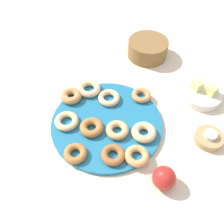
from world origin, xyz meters
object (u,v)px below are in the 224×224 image
(candle_holder, at_px, (209,138))
(fruit_bowl, at_px, (201,95))
(donut_2, at_px, (75,153))
(donut_0, at_px, (109,98))
(donut_1, at_px, (67,121))
(basket, at_px, (148,49))
(apple, at_px, (164,178))
(melon_chunk_left, at_px, (197,85))
(tealight, at_px, (211,135))
(donut_9, at_px, (89,89))
(donut_10, at_px, (71,96))
(donut_plate, at_px, (107,123))
(donut_8, at_px, (137,156))
(melon_chunk_right, at_px, (212,90))
(donut_7, at_px, (144,132))
(donut_6, at_px, (141,95))
(donut_5, at_px, (92,127))
(donut_3, at_px, (117,130))
(donut_4, at_px, (113,155))

(candle_holder, height_order, fruit_bowl, fruit_bowl)
(donut_2, bearing_deg, donut_0, 106.17)
(donut_1, distance_m, candle_holder, 0.50)
(basket, bearing_deg, apple, -50.76)
(donut_0, bearing_deg, melon_chunk_left, 47.15)
(tealight, bearing_deg, donut_9, -167.98)
(donut_10, relative_size, apple, 1.13)
(donut_plate, xyz_separation_m, donut_0, (-0.06, 0.09, 0.02))
(donut_9, relative_size, basket, 0.51)
(donut_8, distance_m, donut_9, 0.35)
(melon_chunk_left, height_order, melon_chunk_right, same)
(donut_7, xyz_separation_m, candle_holder, (0.18, 0.13, -0.01))
(donut_2, distance_m, candle_holder, 0.46)
(donut_8, relative_size, donut_10, 0.97)
(donut_0, distance_m, donut_6, 0.13)
(basket, relative_size, apple, 2.48)
(donut_10, distance_m, basket, 0.43)
(apple, bearing_deg, candle_holder, 80.98)
(donut_8, bearing_deg, tealight, 56.60)
(donut_1, relative_size, melon_chunk_right, 2.40)
(donut_1, xyz_separation_m, donut_6, (0.13, 0.28, -0.00))
(donut_plate, height_order, donut_2, donut_2)
(donut_5, relative_size, donut_7, 0.97)
(donut_1, xyz_separation_m, donut_10, (-0.07, 0.09, 0.00))
(donut_3, xyz_separation_m, donut_7, (0.08, 0.05, 0.00))
(tealight, relative_size, melon_chunk_left, 1.22)
(donut_plate, height_order, donut_3, donut_3)
(melon_chunk_right, bearing_deg, donut_9, -143.88)
(donut_0, height_order, basket, basket)
(donut_plate, xyz_separation_m, candle_holder, (0.32, 0.18, 0.01))
(donut_7, height_order, melon_chunk_right, melon_chunk_right)
(donut_0, height_order, donut_10, donut_10)
(donut_4, xyz_separation_m, fruit_bowl, (0.09, 0.44, -0.01))
(melon_chunk_right, bearing_deg, donut_10, -138.91)
(donut_7, bearing_deg, donut_0, 166.66)
(donut_2, relative_size, melon_chunk_left, 2.15)
(donut_0, relative_size, donut_7, 0.98)
(donut_9, bearing_deg, tealight, 12.02)
(donut_1, relative_size, basket, 0.48)
(fruit_bowl, distance_m, melon_chunk_left, 0.04)
(candle_holder, relative_size, melon_chunk_right, 2.71)
(melon_chunk_left, xyz_separation_m, apple, (0.11, -0.40, -0.02))
(candle_holder, relative_size, melon_chunk_left, 2.71)
(donut_7, xyz_separation_m, donut_9, (-0.29, 0.03, -0.00))
(fruit_bowl, bearing_deg, donut_2, -110.37)
(donut_3, relative_size, apple, 1.11)
(donut_4, xyz_separation_m, donut_8, (0.06, 0.05, -0.00))
(donut_2, bearing_deg, donut_1, 148.29)
(donut_5, bearing_deg, donut_1, -157.99)
(donut_4, relative_size, apple, 1.10)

